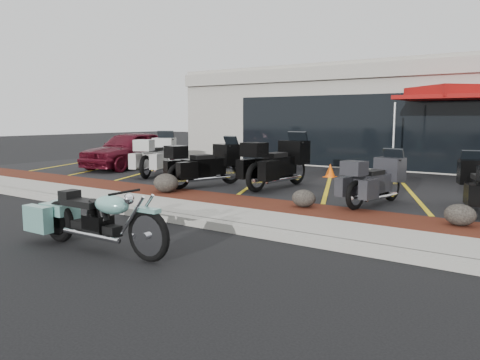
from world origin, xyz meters
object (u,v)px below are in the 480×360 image
Objects in this scene: hero_cruiser at (148,228)px; parked_car at (130,149)px; touring_white at (166,152)px; popup_canopy at (455,95)px; traffic_cone at (330,170)px.

hero_cruiser is 0.70× the size of parked_car.
touring_white is 0.61× the size of parked_car.
touring_white reaches higher than hero_cruiser.
popup_canopy is (8.13, 4.16, 1.82)m from touring_white.
touring_white reaches higher than parked_car.
parked_car is 9.49× the size of traffic_cone.
popup_canopy reaches higher than traffic_cone.
hero_cruiser is 9.13m from traffic_cone.
hero_cruiser is 0.81× the size of popup_canopy.
popup_canopy is at bearing 35.53° from traffic_cone.
parked_car is at bearing 58.95° from touring_white.
popup_canopy is at bearing 79.97° from hero_cruiser.
traffic_cone is at bearing 7.79° from parked_car.
popup_canopy is at bearing -85.97° from touring_white.
popup_canopy is (10.20, 3.87, 1.84)m from parked_car.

